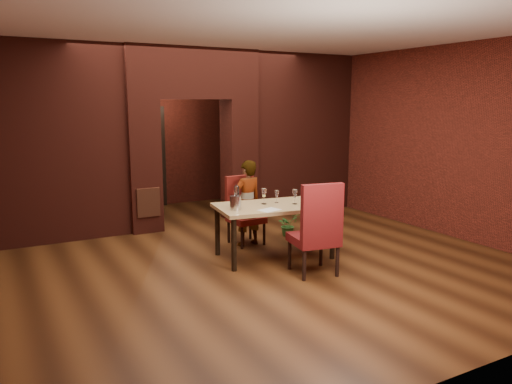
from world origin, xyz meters
TOP-DOWN VIEW (x-y plane):
  - floor at (0.00, 0.00)m, footprint 8.00×8.00m
  - ceiling at (0.00, 0.00)m, footprint 7.00×8.00m
  - wall_back at (0.00, 4.00)m, footprint 7.00×0.04m
  - wall_front at (0.00, -4.00)m, footprint 7.00×0.04m
  - wall_right at (3.50, 0.00)m, footprint 0.04×8.00m
  - pillar_left at (-0.95, 2.00)m, footprint 0.55×0.55m
  - pillar_right at (0.95, 2.00)m, footprint 0.55×0.55m
  - lintel at (0.00, 2.00)m, footprint 2.45×0.55m
  - wing_wall_left at (-2.36, 2.00)m, footprint 2.28×0.35m
  - wing_wall_right at (2.36, 2.00)m, footprint 2.28×0.35m
  - vent_panel at (-0.95, 1.71)m, footprint 0.40×0.03m
  - rear_door at (-0.40, 3.94)m, footprint 0.90×0.08m
  - rear_door_frame at (-0.40, 3.90)m, footprint 1.02×0.04m
  - dining_table at (0.27, -0.47)m, footprint 1.79×1.16m
  - chair_far at (0.23, 0.34)m, footprint 0.53×0.53m
  - chair_near at (0.36, -1.32)m, footprint 0.65×0.65m
  - person_seated at (0.22, 0.28)m, footprint 0.54×0.39m
  - wine_glass_a at (0.16, -0.35)m, footprint 0.09×0.09m
  - wine_glass_b at (0.37, -0.36)m, footprint 0.07×0.07m
  - wine_glass_c at (0.55, -0.57)m, footprint 0.09×0.09m
  - tasting_sheet at (0.02, -0.75)m, footprint 0.33×0.28m
  - wine_bucket at (-0.38, -0.50)m, footprint 0.16×0.16m
  - water_bottle at (-0.26, -0.30)m, footprint 0.07×0.07m
  - potted_plant at (1.08, 0.44)m, footprint 0.40×0.37m

SIDE VIEW (x-z plane):
  - floor at x=0.00m, z-range 0.00..0.00m
  - potted_plant at x=1.08m, z-range 0.00..0.38m
  - dining_table at x=0.27m, z-range 0.00..0.79m
  - chair_far at x=0.23m, z-range 0.00..1.09m
  - vent_panel at x=-0.95m, z-range 0.30..0.80m
  - chair_near at x=0.36m, z-range 0.00..1.24m
  - person_seated at x=0.22m, z-range 0.00..1.36m
  - tasting_sheet at x=0.02m, z-range 0.79..0.79m
  - wine_glass_b at x=0.37m, z-range 0.79..0.97m
  - wine_bucket at x=-0.38m, z-range 0.79..0.98m
  - wine_glass_c at x=0.55m, z-range 0.79..1.00m
  - wine_glass_a at x=0.16m, z-range 0.79..1.01m
  - water_bottle at x=-0.26m, z-range 0.79..1.10m
  - rear_door at x=-0.40m, z-range 0.00..2.10m
  - rear_door_frame at x=-0.40m, z-range -0.06..2.16m
  - pillar_left at x=-0.95m, z-range 0.00..2.30m
  - pillar_right at x=0.95m, z-range 0.00..2.30m
  - wall_back at x=0.00m, z-range 0.00..3.20m
  - wall_front at x=0.00m, z-range 0.00..3.20m
  - wall_right at x=3.50m, z-range 0.00..3.20m
  - wing_wall_left at x=-2.36m, z-range 0.00..3.20m
  - wing_wall_right at x=2.36m, z-range 0.00..3.20m
  - lintel at x=0.00m, z-range 2.30..3.20m
  - ceiling at x=0.00m, z-range 3.18..3.22m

